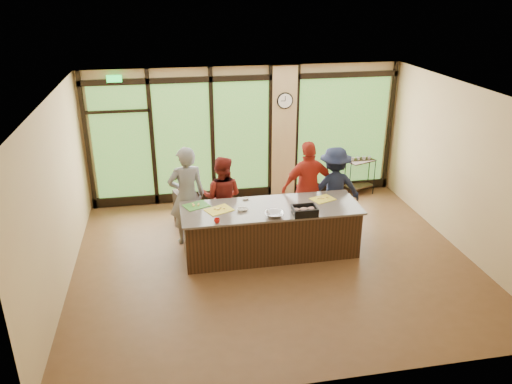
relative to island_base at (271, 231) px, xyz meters
name	(u,v)px	position (x,y,z in m)	size (l,w,h in m)	color
floor	(274,261)	(0.00, -0.30, -0.44)	(7.00, 7.00, 0.00)	brown
ceiling	(276,94)	(0.00, -0.30, 2.56)	(7.00, 7.00, 0.00)	white
back_wall	(246,134)	(0.00, 2.70, 1.06)	(7.00, 7.00, 0.00)	tan
left_wall	(57,198)	(-3.50, -0.30, 1.06)	(6.00, 6.00, 0.00)	tan
right_wall	(464,170)	(3.50, -0.30, 1.06)	(6.00, 6.00, 0.00)	tan
window_wall	(253,139)	(0.16, 2.65, 0.95)	(6.90, 0.12, 3.00)	tan
island_base	(271,231)	(0.00, 0.00, 0.00)	(3.10, 1.00, 0.88)	#331D11
countertop	(271,208)	(0.00, 0.00, 0.46)	(3.20, 1.10, 0.04)	slate
wall_clock	(285,101)	(0.85, 2.57, 1.81)	(0.36, 0.04, 0.36)	black
cook_left	(187,196)	(-1.45, 0.71, 0.51)	(0.70, 0.46, 1.91)	slate
cook_midleft	(222,197)	(-0.77, 0.86, 0.38)	(0.79, 0.62, 1.63)	maroon
cook_midright	(308,187)	(0.91, 0.75, 0.49)	(1.09, 0.45, 1.86)	#A9281A
cook_right	(334,189)	(1.45, 0.79, 0.41)	(1.10, 0.63, 1.70)	#171C32
roasting_pan	(305,213)	(0.51, -0.40, 0.52)	(0.42, 0.32, 0.07)	black
mixing_bowl	(274,214)	(-0.02, -0.39, 0.52)	(0.31, 0.31, 0.08)	silver
cutting_board_left	(196,206)	(-1.30, 0.30, 0.49)	(0.43, 0.32, 0.01)	#499937
cutting_board_center	(219,210)	(-0.92, 0.04, 0.49)	(0.45, 0.34, 0.01)	yellow
cutting_board_right	(323,199)	(1.02, 0.17, 0.49)	(0.41, 0.31, 0.01)	yellow
prep_bowl_near	(241,210)	(-0.55, -0.06, 0.50)	(0.14, 0.14, 0.04)	white
prep_bowl_mid	(244,209)	(-0.48, -0.04, 0.50)	(0.13, 0.13, 0.04)	white
prep_bowl_far	(246,199)	(-0.38, 0.43, 0.49)	(0.11, 0.11, 0.03)	white
red_ramekin	(217,221)	(-1.01, -0.45, 0.52)	(0.10, 0.10, 0.08)	red
flower_stand	(184,207)	(-1.49, 1.52, -0.08)	(0.36, 0.36, 0.72)	#331D11
flower_vase	(183,185)	(-1.49, 1.52, 0.41)	(0.25, 0.25, 0.26)	olive
bar_cart	(360,171)	(2.67, 2.45, 0.09)	(0.74, 0.58, 0.89)	#331D11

